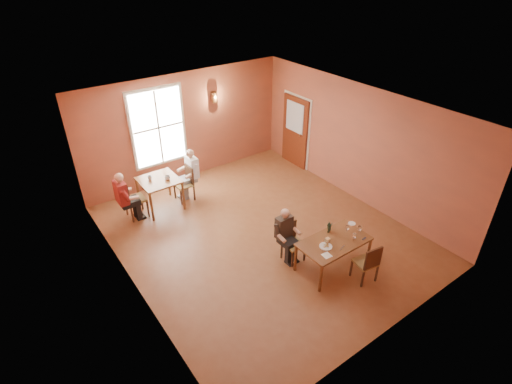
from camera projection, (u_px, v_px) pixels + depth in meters
ground at (261, 234)px, 9.31m from camera, size 6.00×7.00×0.01m
wall_back at (186, 127)px, 10.94m from camera, size 6.00×0.04×3.00m
wall_front at (398, 269)px, 6.11m from camera, size 6.00×0.04×3.00m
wall_left at (125, 227)px, 7.02m from camera, size 0.04×7.00×3.00m
wall_right at (357, 144)px, 10.02m from camera, size 0.04×7.00×3.00m
ceiling at (262, 111)px, 7.74m from camera, size 6.00×7.00×0.04m
window at (158, 128)px, 10.40m from camera, size 1.36×0.10×1.96m
door at (295, 132)px, 11.82m from camera, size 0.12×1.04×2.10m
wall_sconce at (214, 97)px, 10.96m from camera, size 0.16×0.16×0.28m
main_table at (333, 254)px, 8.18m from camera, size 1.45×0.82×0.68m
chair_diner_main at (294, 243)px, 8.33m from camera, size 0.38×0.38×0.86m
diner_main at (295, 238)px, 8.23m from camera, size 0.46×0.46×1.16m
chair_empty at (365, 262)px, 7.83m from camera, size 0.45×0.45×0.88m
plate_food at (326, 246)px, 7.84m from camera, size 0.31×0.31×0.03m
sandwich at (327, 241)px, 7.92m from camera, size 0.09×0.08×0.10m
goblet_a at (347, 228)px, 8.21m from camera, size 0.08×0.08×0.17m
goblet_b at (360, 229)px, 8.18m from camera, size 0.09×0.09×0.18m
goblet_c at (354, 237)px, 7.97m from camera, size 0.09×0.09×0.17m
menu_stand at (329, 228)px, 8.22m from camera, size 0.13×0.10×0.20m
knife at (342, 248)px, 7.82m from camera, size 0.19×0.07×0.00m
napkin at (327, 255)px, 7.62m from camera, size 0.17×0.17×0.01m
side_plate at (352, 223)px, 8.50m from camera, size 0.18×0.18×0.01m
sunglasses at (364, 239)px, 8.05m from camera, size 0.12×0.05×0.01m
second_table at (161, 194)px, 10.06m from camera, size 0.93×0.93×0.82m
chair_diner_white at (184, 184)px, 10.36m from camera, size 0.41×0.41×0.94m
diner_white at (184, 178)px, 10.28m from camera, size 0.51×0.51×1.28m
chair_diner_maroon at (135, 198)px, 9.69m from camera, size 0.45×0.45×1.01m
diner_maroon at (133, 194)px, 9.60m from camera, size 0.52×0.52×1.29m
cup_a at (167, 178)px, 9.82m from camera, size 0.16×0.16×0.10m
cup_b at (150, 178)px, 9.81m from camera, size 0.13×0.13×0.10m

